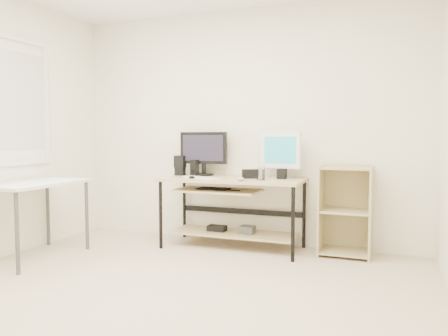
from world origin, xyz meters
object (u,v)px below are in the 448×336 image
desk (230,198)px  white_imac (280,151)px  side_table (33,190)px  black_monitor (204,151)px  shelf_unit (346,210)px  audio_controller (195,168)px

desk → white_imac: 0.73m
desk → side_table: size_ratio=1.50×
black_monitor → white_imac: (0.89, -0.01, 0.01)m
desk → shelf_unit: size_ratio=1.67×
shelf_unit → black_monitor: 1.67m
shelf_unit → black_monitor: (-1.57, 0.03, 0.58)m
audio_controller → white_imac: bearing=21.0°
desk → side_table: same height
side_table → white_imac: (2.15, 1.24, 0.37)m
desk → white_imac: size_ratio=3.02×
black_monitor → audio_controller: (-0.08, -0.08, -0.19)m
desk → audio_controller: 0.57m
shelf_unit → black_monitor: size_ratio=1.66×
desk → side_table: (-1.65, -1.06, 0.13)m
desk → shelf_unit: 1.19m
side_table → shelf_unit: 3.09m
shelf_unit → black_monitor: bearing=178.9°
black_monitor → white_imac: white_imac is taller
shelf_unit → white_imac: 0.90m
black_monitor → side_table: bearing=-141.6°
desk → side_table: bearing=-147.3°
side_table → white_imac: bearing=30.1°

